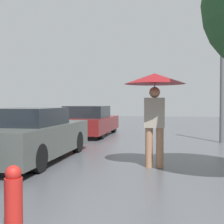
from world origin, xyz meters
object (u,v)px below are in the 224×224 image
at_px(pedestrian, 155,90).
at_px(parked_car_farthest, 88,122).
at_px(fire_hydrant, 14,199).
at_px(street_lamp, 222,77).
at_px(parked_car_middle, 31,135).

relative_size(pedestrian, parked_car_farthest, 0.48).
xyz_separation_m(pedestrian, fire_hydrant, (-1.28, -3.55, -1.28)).
xyz_separation_m(parked_car_farthest, street_lamp, (5.08, -1.50, 1.67)).
distance_m(pedestrian, fire_hydrant, 3.99).
bearing_deg(fire_hydrant, parked_car_farthest, 100.49).
xyz_separation_m(parked_car_middle, fire_hydrant, (1.64, -3.87, -0.23)).
xyz_separation_m(pedestrian, street_lamp, (2.03, 4.50, 0.61)).
bearing_deg(street_lamp, fire_hydrant, -112.35).
xyz_separation_m(parked_car_farthest, fire_hydrant, (1.77, -9.55, -0.22)).
height_order(pedestrian, parked_car_middle, pedestrian).
bearing_deg(parked_car_farthest, fire_hydrant, -79.51).
bearing_deg(street_lamp, pedestrian, -114.27).
bearing_deg(parked_car_middle, pedestrian, -6.20).
height_order(street_lamp, fire_hydrant, street_lamp).
xyz_separation_m(street_lamp, fire_hydrant, (-3.31, -8.05, -1.89)).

